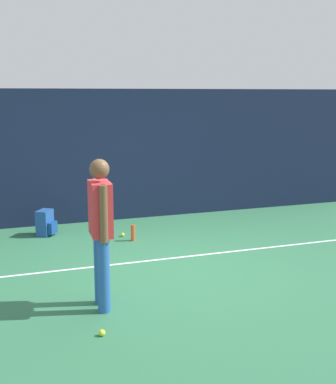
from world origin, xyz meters
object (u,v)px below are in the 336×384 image
Objects in this scene: tennis_ball_by_fence at (123,235)px; tennis_ball_near_player at (102,333)px; backpack at (46,223)px; water_bottle at (133,233)px; tennis_player at (101,225)px.

tennis_ball_near_player is at bearing -107.39° from tennis_ball_by_fence.
water_bottle is (1.32, -0.81, -0.08)m from backpack.
backpack reaches higher than water_bottle.
tennis_ball_near_player is 0.24× the size of water_bottle.
tennis_ball_near_player and tennis_ball_by_fence have the same top height.
backpack is at bearing 7.88° from tennis_player.
tennis_ball_near_player is at bearing -110.55° from water_bottle.
tennis_ball_by_fence is 0.24× the size of water_bottle.
tennis_player is 2.80m from water_bottle.
tennis_player is at bearing -141.42° from backpack.
backpack is (-0.29, 3.28, -0.76)m from tennis_player.
tennis_ball_by_fence is at bearing 109.43° from water_bottle.
tennis_ball_by_fence is at bearing 72.61° from tennis_ball_near_player.
water_bottle is (0.10, -0.29, 0.10)m from tennis_ball_by_fence.
tennis_player reaches higher than backpack.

